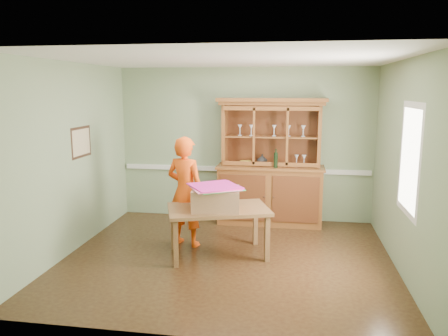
% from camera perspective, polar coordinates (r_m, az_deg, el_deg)
% --- Properties ---
extents(floor, '(4.50, 4.50, 0.00)m').
position_cam_1_polar(floor, '(6.21, 0.43, -11.69)').
color(floor, '#463016').
rests_on(floor, ground).
extents(ceiling, '(4.50, 4.50, 0.00)m').
position_cam_1_polar(ceiling, '(5.77, 0.47, 14.03)').
color(ceiling, white).
rests_on(ceiling, wall_back).
extents(wall_back, '(4.50, 0.00, 4.50)m').
position_cam_1_polar(wall_back, '(7.80, 2.67, 3.10)').
color(wall_back, gray).
rests_on(wall_back, floor).
extents(wall_left, '(0.00, 4.00, 4.00)m').
position_cam_1_polar(wall_left, '(6.56, -19.37, 1.17)').
color(wall_left, gray).
rests_on(wall_left, floor).
extents(wall_right, '(0.00, 4.00, 4.00)m').
position_cam_1_polar(wall_right, '(5.94, 22.45, 0.06)').
color(wall_right, gray).
rests_on(wall_right, floor).
extents(wall_front, '(4.50, 0.00, 4.50)m').
position_cam_1_polar(wall_front, '(3.91, -4.00, -4.13)').
color(wall_front, gray).
rests_on(wall_front, floor).
extents(chair_rail, '(4.41, 0.05, 0.08)m').
position_cam_1_polar(chair_rail, '(7.85, 2.62, -0.18)').
color(chair_rail, silver).
rests_on(chair_rail, wall_back).
extents(framed_map, '(0.03, 0.60, 0.46)m').
position_cam_1_polar(framed_map, '(6.79, -18.12, 3.23)').
color(framed_map, '#372216').
rests_on(framed_map, wall_left).
extents(window_panel, '(0.03, 0.96, 1.36)m').
position_cam_1_polar(window_panel, '(5.62, 23.03, 1.04)').
color(window_panel, silver).
rests_on(window_panel, wall_right).
extents(china_hutch, '(1.85, 0.61, 2.17)m').
position_cam_1_polar(china_hutch, '(7.62, 6.03, -1.59)').
color(china_hutch, brown).
rests_on(china_hutch, floor).
extents(dining_table, '(1.57, 1.23, 0.69)m').
position_cam_1_polar(dining_table, '(6.13, -0.75, -5.95)').
color(dining_table, brown).
rests_on(dining_table, floor).
extents(cardboard_box, '(0.70, 0.59, 0.30)m').
position_cam_1_polar(cardboard_box, '(5.98, -1.08, -4.08)').
color(cardboard_box, tan).
rests_on(cardboard_box, dining_table).
extents(kite_stack, '(0.83, 0.83, 0.04)m').
position_cam_1_polar(kite_stack, '(5.93, -1.00, -2.49)').
color(kite_stack, green).
rests_on(kite_stack, cardboard_box).
extents(person, '(0.69, 0.56, 1.65)m').
position_cam_1_polar(person, '(6.52, -5.06, -3.06)').
color(person, '#FF5110').
rests_on(person, floor).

